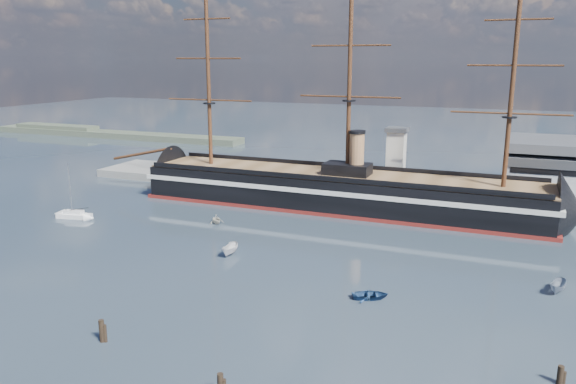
% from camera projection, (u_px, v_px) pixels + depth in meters
% --- Properties ---
extents(ground, '(600.00, 600.00, 0.00)m').
position_uv_depth(ground, '(341.00, 237.00, 104.55)').
color(ground, '#24333F').
rests_on(ground, ground).
extents(quay, '(180.00, 18.00, 2.00)m').
position_uv_depth(quay, '(426.00, 199.00, 133.30)').
color(quay, slate).
rests_on(quay, ground).
extents(quay_tower, '(5.00, 5.00, 15.00)m').
position_uv_depth(quay_tower, '(396.00, 158.00, 130.91)').
color(quay_tower, silver).
rests_on(quay_tower, ground).
extents(shoreline, '(120.00, 10.00, 4.00)m').
position_uv_depth(shoreline, '(95.00, 133.00, 240.94)').
color(shoreline, '#3F4C38').
rests_on(shoreline, ground).
extents(warship, '(112.89, 16.38, 53.94)m').
position_uv_depth(warship, '(331.00, 190.00, 124.82)').
color(warship, black).
rests_on(warship, ground).
extents(sailboat, '(7.58, 3.47, 11.70)m').
position_uv_depth(sailboat, '(74.00, 215.00, 116.92)').
color(sailboat, white).
rests_on(sailboat, ground).
extents(motorboat_a, '(5.88, 2.53, 2.30)m').
position_uv_depth(motorboat_a, '(230.00, 255.00, 95.10)').
color(motorboat_a, silver).
rests_on(motorboat_a, ground).
extents(motorboat_b, '(2.51, 3.42, 1.49)m').
position_uv_depth(motorboat_b, '(370.00, 298.00, 77.85)').
color(motorboat_b, navy).
rests_on(motorboat_b, ground).
extents(motorboat_c, '(5.81, 3.45, 2.19)m').
position_uv_depth(motorboat_c, '(558.00, 293.00, 79.77)').
color(motorboat_c, gray).
rests_on(motorboat_c, ground).
extents(motorboat_d, '(5.34, 5.77, 2.02)m').
position_uv_depth(motorboat_d, '(217.00, 223.00, 113.30)').
color(motorboat_d, beige).
rests_on(motorboat_d, ground).
extents(piling_near_left, '(0.64, 0.64, 3.46)m').
position_uv_depth(piling_near_left, '(103.00, 342.00, 65.99)').
color(piling_near_left, black).
rests_on(piling_near_left, ground).
extents(piling_far_right, '(0.64, 0.64, 2.75)m').
position_uv_depth(piling_far_right, '(559.00, 384.00, 57.36)').
color(piling_far_right, black).
rests_on(piling_far_right, ground).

